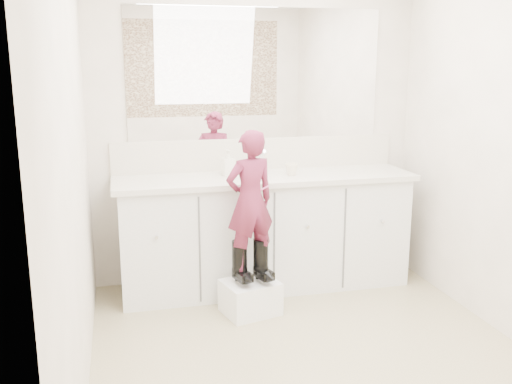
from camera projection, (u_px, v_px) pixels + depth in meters
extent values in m
plane|color=#877858|center=(317.00, 361.00, 3.37)|extent=(3.00, 3.00, 0.00)
plane|color=beige|center=(256.00, 130.00, 4.53)|extent=(2.60, 0.00, 2.60)
plane|color=beige|center=(498.00, 244.00, 1.68)|extent=(2.60, 0.00, 2.60)
plane|color=beige|center=(73.00, 172.00, 2.80)|extent=(0.00, 3.00, 3.00)
cube|color=silver|center=(265.00, 234.00, 4.44)|extent=(2.20, 0.55, 0.85)
cube|color=beige|center=(265.00, 178.00, 4.32)|extent=(2.28, 0.58, 0.04)
cube|color=beige|center=(257.00, 154.00, 4.55)|extent=(2.28, 0.03, 0.25)
cube|color=white|center=(257.00, 74.00, 4.42)|extent=(2.00, 0.02, 1.00)
cube|color=#472819|center=(511.00, 90.00, 1.59)|extent=(2.00, 0.01, 1.20)
cylinder|color=silver|center=(260.00, 165.00, 4.46)|extent=(0.08, 0.08, 0.10)
imported|color=beige|center=(292.00, 169.00, 4.32)|extent=(0.13, 0.13, 0.09)
imported|color=white|center=(228.00, 163.00, 4.31)|extent=(0.10, 0.11, 0.19)
cube|color=white|center=(250.00, 297.00, 4.00)|extent=(0.43, 0.39, 0.23)
imported|color=#AE3562|center=(250.00, 201.00, 3.85)|extent=(0.40, 0.31, 0.96)
cylinder|color=#D4528C|center=(260.00, 190.00, 3.85)|extent=(0.13, 0.05, 0.06)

